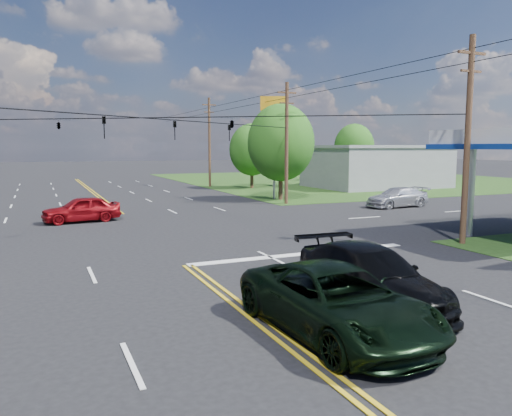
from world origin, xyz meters
name	(u,v)px	position (x,y,z in m)	size (l,w,h in m)	color
ground	(145,233)	(0.00, 12.00, 0.00)	(280.00, 280.00, 0.00)	black
grass_ne	(351,180)	(35.00, 44.00, 0.00)	(46.00, 48.00, 0.03)	#1F3C13
stop_bar	(302,254)	(5.00, 4.00, 0.00)	(10.00, 0.50, 0.02)	silver
retail_ne	(376,168)	(30.00, 32.00, 2.20)	(14.00, 10.00, 4.40)	slate
pole_se	(468,138)	(13.00, 3.00, 4.92)	(1.60, 0.28, 9.50)	#3D251A
pole_ne	(287,142)	(13.00, 21.00, 4.92)	(1.60, 0.28, 9.50)	#3D251A
pole_right_far	(209,141)	(13.00, 40.00, 5.17)	(1.60, 0.28, 10.00)	#3D251A
span_wire_signals	(142,118)	(0.00, 12.00, 6.00)	(26.00, 18.00, 1.13)	black
power_lines	(149,60)	(0.00, 10.00, 8.60)	(26.04, 100.00, 0.64)	black
tree_right_a	(281,143)	(14.00, 24.00, 4.87)	(5.70, 5.70, 8.18)	#3D251A
tree_right_b	(252,150)	(16.50, 36.00, 4.22)	(4.94, 4.94, 7.09)	#3D251A
tree_far_r	(354,147)	(34.00, 42.00, 4.54)	(5.32, 5.32, 7.63)	#3D251A
pickup_dkgreen	(336,301)	(1.35, -4.23, 0.82)	(2.72, 5.91, 1.64)	black
suv_black	(369,277)	(3.38, -2.78, 0.85)	(2.38, 5.85, 1.70)	black
sedan_red	(81,209)	(-2.73, 17.50, 0.77)	(1.82, 4.53, 1.54)	maroon
sedan_far	(397,197)	(19.73, 15.81, 0.74)	(2.08, 5.11, 1.48)	#B9BABF
polesign_ne	(274,118)	(13.77, 24.80, 6.96)	(2.32, 1.19, 8.80)	#A5A5AA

